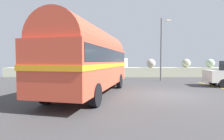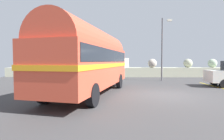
% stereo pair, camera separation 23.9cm
% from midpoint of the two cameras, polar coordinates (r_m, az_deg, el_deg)
% --- Properties ---
extents(ground, '(32.00, 26.00, 0.02)m').
position_cam_midpoint_polar(ground, '(10.29, 17.53, -7.65)').
color(ground, '#3D3B3C').
extents(breakwater, '(31.36, 2.04, 2.24)m').
position_cam_midpoint_polar(breakwater, '(21.73, 8.60, -0.25)').
color(breakwater, '#B4B59B').
rests_on(breakwater, ground).
extents(vintage_coach, '(4.28, 8.90, 3.70)m').
position_cam_midpoint_polar(vintage_coach, '(9.98, -6.28, 3.92)').
color(vintage_coach, black).
rests_on(vintage_coach, ground).
extents(lamp_post, '(1.08, 0.68, 5.86)m').
position_cam_midpoint_polar(lamp_post, '(17.61, 16.34, 7.50)').
color(lamp_post, '#5B5B60').
rests_on(lamp_post, ground).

